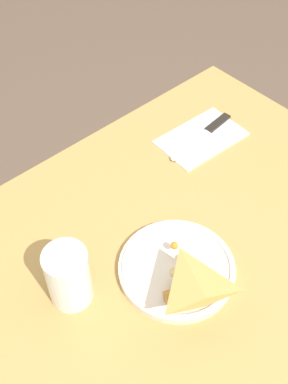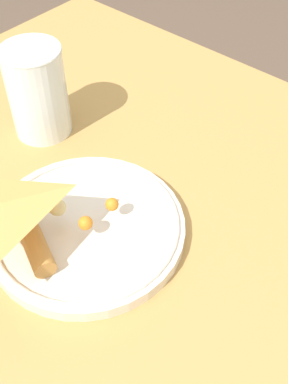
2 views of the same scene
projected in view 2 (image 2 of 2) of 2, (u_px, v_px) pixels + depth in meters
name	position (u px, v px, depth m)	size (l,w,h in m)	color
dining_table	(121.00, 316.00, 0.60)	(0.99, 0.86, 0.73)	tan
plate_pizza	(84.00, 227.00, 0.54)	(0.22, 0.22, 0.05)	silver
milk_glass	(38.00, 93.00, 0.63)	(0.08, 0.08, 0.13)	white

